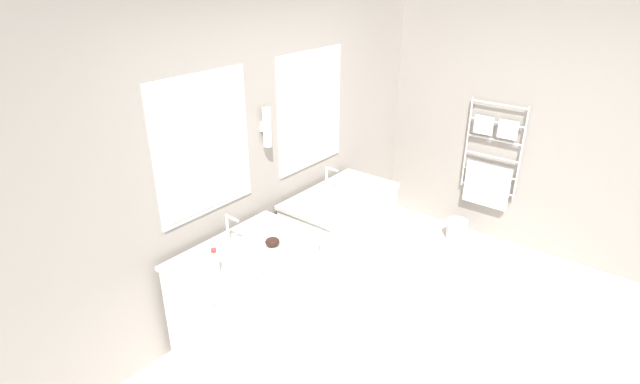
% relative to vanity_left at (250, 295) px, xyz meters
% --- Properties ---
extents(ground_plane, '(16.00, 16.00, 0.00)m').
position_rel_vanity_left_xyz_m(ground_plane, '(0.59, -1.31, -0.41)').
color(ground_plane, silver).
extents(wall_back, '(5.90, 0.15, 2.60)m').
position_rel_vanity_left_xyz_m(wall_back, '(0.59, 0.41, 0.90)').
color(wall_back, gray).
rests_on(wall_back, ground_plane).
extents(wall_right, '(0.13, 3.54, 2.60)m').
position_rel_vanity_left_xyz_m(wall_right, '(2.77, -0.55, 0.88)').
color(wall_right, gray).
rests_on(wall_right, ground_plane).
extents(vanity_left, '(1.09, 0.67, 0.80)m').
position_rel_vanity_left_xyz_m(vanity_left, '(0.00, 0.00, 0.00)').
color(vanity_left, white).
rests_on(vanity_left, ground_plane).
extents(vanity_right, '(1.09, 0.67, 0.80)m').
position_rel_vanity_left_xyz_m(vanity_right, '(1.20, 0.00, 0.00)').
color(vanity_right, white).
rests_on(vanity_right, ground_plane).
extents(faucet_left, '(0.17, 0.14, 0.23)m').
position_rel_vanity_left_xyz_m(faucet_left, '(-0.00, 0.18, 0.51)').
color(faucet_left, silver).
rests_on(faucet_left, vanity_left).
extents(faucet_right, '(0.17, 0.14, 0.23)m').
position_rel_vanity_left_xyz_m(faucet_right, '(1.20, 0.18, 0.51)').
color(faucet_right, silver).
rests_on(faucet_right, vanity_right).
extents(toiletry_bottle, '(0.06, 0.06, 0.20)m').
position_rel_vanity_left_xyz_m(toiletry_bottle, '(-0.34, -0.06, 0.49)').
color(toiletry_bottle, silver).
rests_on(toiletry_bottle, vanity_left).
extents(amenity_bowl, '(0.11, 0.11, 0.06)m').
position_rel_vanity_left_xyz_m(amenity_bowl, '(0.17, -0.10, 0.43)').
color(amenity_bowl, black).
rests_on(amenity_bowl, vanity_left).
extents(waste_bin, '(0.22, 0.22, 0.22)m').
position_rel_vanity_left_xyz_m(waste_bin, '(2.45, -0.60, -0.29)').
color(waste_bin, '#B7B7BC').
rests_on(waste_bin, ground_plane).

